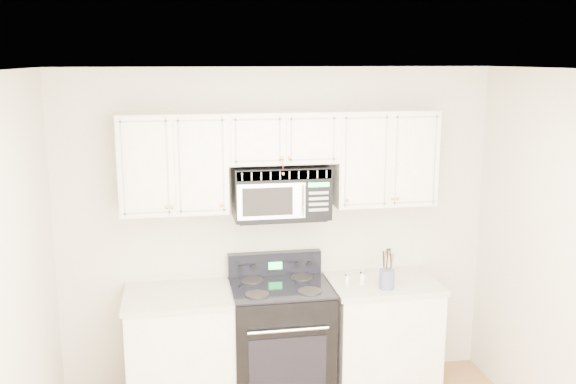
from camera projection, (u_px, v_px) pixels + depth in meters
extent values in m
cube|color=silver|center=(333.00, 71.00, 3.26)|extent=(3.50, 3.50, 0.01)
cube|color=beige|center=(278.00, 229.00, 5.21)|extent=(3.50, 0.01, 2.60)
cube|color=white|center=(183.00, 352.00, 4.95)|extent=(0.82, 0.63, 0.88)
cube|color=beige|center=(181.00, 296.00, 4.85)|extent=(0.86, 0.65, 0.04)
cube|color=white|center=(382.00, 337.00, 5.22)|extent=(0.82, 0.63, 0.88)
cube|color=beige|center=(383.00, 283.00, 5.13)|extent=(0.86, 0.65, 0.04)
cube|color=black|center=(379.00, 378.00, 5.34)|extent=(0.82, 0.55, 0.10)
cube|color=black|center=(280.00, 343.00, 5.06)|extent=(0.76, 0.65, 0.92)
cube|color=black|center=(288.00, 363.00, 4.75)|extent=(0.58, 0.01, 0.40)
cylinder|color=silver|center=(288.00, 331.00, 4.67)|extent=(0.60, 0.02, 0.02)
cube|color=black|center=(280.00, 287.00, 4.97)|extent=(0.76, 0.65, 0.02)
cube|color=black|center=(275.00, 264.00, 5.22)|extent=(0.76, 0.08, 0.20)
cube|color=#12DE44|center=(275.00, 266.00, 5.18)|extent=(0.11, 0.00, 0.06)
cube|color=white|center=(173.00, 163.00, 4.79)|extent=(0.80, 0.33, 0.75)
cube|color=white|center=(384.00, 157.00, 5.07)|extent=(0.80, 0.33, 0.75)
cube|color=white|center=(281.00, 137.00, 4.89)|extent=(0.84, 0.33, 0.39)
sphere|color=gold|center=(172.00, 207.00, 4.67)|extent=(0.03, 0.03, 0.03)
sphere|color=gold|center=(222.00, 205.00, 4.73)|extent=(0.03, 0.03, 0.03)
sphere|color=gold|center=(348.00, 200.00, 4.89)|extent=(0.03, 0.03, 0.03)
sphere|color=gold|center=(393.00, 199.00, 4.96)|extent=(0.03, 0.03, 0.03)
sphere|color=gold|center=(282.00, 158.00, 4.74)|extent=(0.03, 0.03, 0.03)
sphere|color=gold|center=(290.00, 158.00, 4.75)|extent=(0.03, 0.03, 0.03)
cylinder|color=red|center=(283.00, 166.00, 4.75)|extent=(0.00, 0.00, 0.11)
sphere|color=gold|center=(283.00, 174.00, 4.76)|extent=(0.04, 0.04, 0.04)
cube|color=black|center=(281.00, 191.00, 4.96)|extent=(0.74, 0.37, 0.41)
cube|color=#A19B8F|center=(285.00, 175.00, 4.76)|extent=(0.72, 0.01, 0.07)
cube|color=#BEBEBE|center=(272.00, 201.00, 4.77)|extent=(0.51, 0.01, 0.27)
cube|color=black|center=(268.00, 202.00, 4.76)|extent=(0.38, 0.01, 0.21)
cube|color=black|center=(318.00, 200.00, 4.83)|extent=(0.20, 0.01, 0.27)
cube|color=#12DE44|center=(319.00, 185.00, 4.80)|extent=(0.16, 0.00, 0.03)
cylinder|color=silver|center=(304.00, 201.00, 4.78)|extent=(0.02, 0.02, 0.23)
cylinder|color=#415173|center=(387.00, 279.00, 4.94)|extent=(0.12, 0.12, 0.15)
cylinder|color=#9B6C3F|center=(391.00, 270.00, 4.93)|extent=(0.01, 0.01, 0.26)
cylinder|color=black|center=(384.00, 268.00, 4.95)|extent=(0.01, 0.01, 0.28)
cylinder|color=#9B6C3F|center=(386.00, 269.00, 4.89)|extent=(0.01, 0.01, 0.30)
cylinder|color=black|center=(391.00, 270.00, 4.94)|extent=(0.01, 0.01, 0.26)
cylinder|color=#9B6C3F|center=(384.00, 268.00, 4.95)|extent=(0.01, 0.01, 0.28)
cylinder|color=black|center=(387.00, 269.00, 4.89)|extent=(0.01, 0.01, 0.30)
cylinder|color=#9B6C3F|center=(391.00, 270.00, 4.94)|extent=(0.01, 0.01, 0.26)
cylinder|color=white|center=(347.00, 280.00, 5.04)|extent=(0.04, 0.04, 0.07)
cylinder|color=silver|center=(347.00, 274.00, 5.03)|extent=(0.04, 0.04, 0.01)
cylinder|color=white|center=(362.00, 279.00, 5.04)|extent=(0.04, 0.04, 0.09)
cylinder|color=silver|center=(362.00, 272.00, 5.03)|extent=(0.04, 0.04, 0.02)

